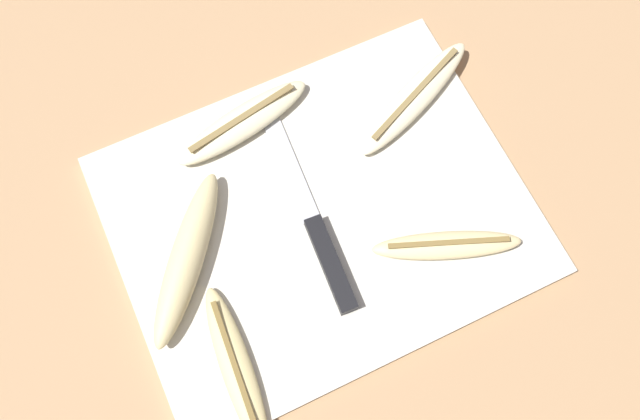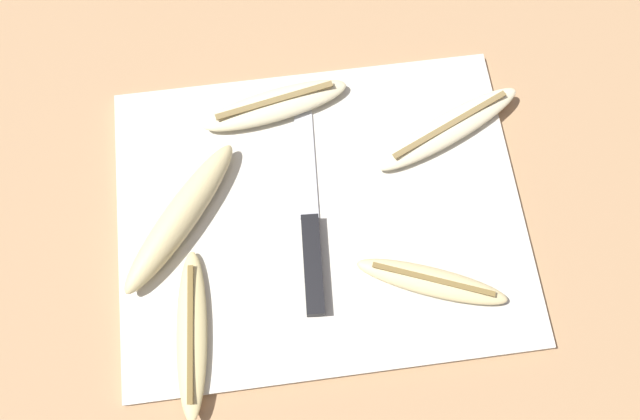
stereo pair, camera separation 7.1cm
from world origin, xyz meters
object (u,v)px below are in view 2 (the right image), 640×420
Objects in this scene: banana_mellow_near at (180,217)px; banana_pale_long at (275,105)px; knife at (311,243)px; banana_bright_far at (448,128)px; banana_spotted_left at (192,334)px; banana_ripe_center at (432,282)px.

banana_mellow_near is 0.18m from banana_pale_long.
banana_pale_long is at bearing 100.64° from knife.
banana_bright_far is (0.18, 0.12, 0.00)m from knife.
banana_mellow_near reaches higher than banana_spotted_left.
knife is at bearing -82.89° from banana_pale_long.
banana_mellow_near is at bearing 91.28° from banana_spotted_left.
banana_ripe_center is 0.19m from banana_bright_far.
banana_pale_long is (-0.20, 0.06, 0.00)m from banana_bright_far.
banana_mellow_near is at bearing -132.92° from banana_pale_long.
banana_spotted_left is (-0.32, -0.20, -0.00)m from banana_bright_far.
banana_mellow_near reaches higher than banana_pale_long.
banana_bright_far reaches higher than knife.
knife is 1.33× the size of banana_bright_far.
banana_bright_far is 1.06× the size of banana_pale_long.
banana_bright_far is (0.05, 0.18, -0.00)m from banana_ripe_center.
knife is at bearing -146.55° from banana_bright_far.
banana_mellow_near reaches higher than banana_ripe_center.
banana_ripe_center is 0.85× the size of banana_bright_far.
banana_ripe_center is at bearing -22.72° from knife.
banana_mellow_near is at bearing 165.51° from knife.
knife is at bearing -18.02° from banana_mellow_near.
banana_mellow_near reaches higher than knife.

